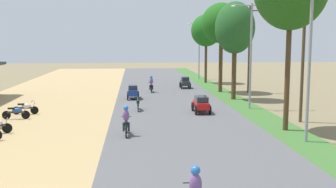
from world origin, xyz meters
TOP-DOWN VIEW (x-y plane):
  - parked_motorbike_fifth at (-10.71, 21.70)m, footprint 1.80×0.54m
  - parked_motorbike_sixth at (-10.55, 23.44)m, footprint 1.80×0.54m
  - median_tree_third at (5.80, 29.47)m, footprint 3.46×3.46m
  - median_tree_fourth at (5.72, 34.59)m, footprint 3.95×3.95m
  - median_tree_fifth at (5.85, 43.64)m, footprint 3.68×3.68m
  - streetlamp_near at (5.80, 14.31)m, footprint 3.16×0.20m
  - streetlamp_mid at (5.80, 24.49)m, footprint 3.16×0.20m
  - streetlamp_far at (5.80, 48.50)m, footprint 3.16×0.20m
  - utility_pole_near at (8.47, 34.15)m, footprint 1.80×0.20m
  - utility_pole_far at (7.69, 19.47)m, footprint 1.80×0.20m
  - car_sedan_red at (1.81, 22.93)m, footprint 1.10×2.26m
  - car_hatchback_blue at (-3.05, 30.24)m, footprint 1.04×2.00m
  - car_hatchback_charcoal at (2.57, 37.95)m, footprint 1.04×2.00m
  - motorbike_ahead_second at (-3.41, 16.39)m, footprint 0.54×1.80m
  - motorbike_ahead_third at (-2.68, 24.34)m, footprint 0.54×1.80m
  - motorbike_ahead_fourth at (-1.24, 34.81)m, footprint 0.54×1.80m

SIDE VIEW (x-z plane):
  - parked_motorbike_fifth at x=-10.71m, z-range 0.08..1.02m
  - parked_motorbike_sixth at x=-10.55m, z-range 0.08..1.02m
  - motorbike_ahead_third at x=-2.68m, z-range 0.10..1.04m
  - car_sedan_red at x=1.81m, z-range 0.15..1.34m
  - car_hatchback_blue at x=-3.05m, z-range 0.13..1.36m
  - car_hatchback_charcoal at x=2.57m, z-range 0.13..1.36m
  - motorbike_ahead_second at x=-3.41m, z-range 0.03..1.69m
  - motorbike_ahead_fourth at x=-1.24m, z-range 0.03..1.69m
  - streetlamp_far at x=5.80m, z-range 0.65..8.17m
  - streetlamp_near at x=5.80m, z-range 0.65..8.20m
  - utility_pole_near at x=8.47m, z-range 0.19..8.79m
  - streetlamp_mid at x=5.80m, z-range 0.66..8.53m
  - utility_pole_far at x=7.69m, z-range 0.19..10.13m
  - median_tree_third at x=5.80m, z-range 2.01..10.50m
  - median_tree_fifth at x=5.85m, z-range 2.24..10.53m
  - median_tree_fourth at x=5.72m, z-range 2.44..11.30m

